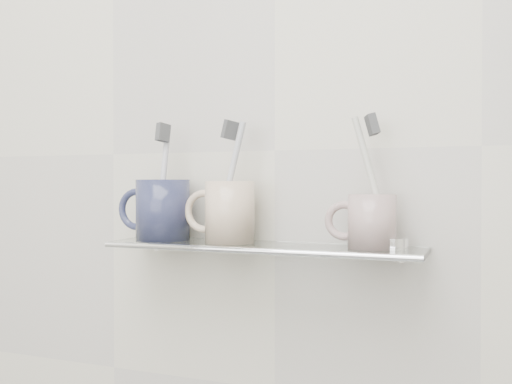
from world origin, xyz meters
The scene contains 18 objects.
wall_back centered at (0.00, 1.10, 1.25)m, with size 2.50×2.50×0.00m, color beige.
shelf_glass centered at (0.00, 1.04, 1.10)m, with size 0.50×0.12×0.01m, color silver.
shelf_rail centered at (0.00, 0.98, 1.10)m, with size 0.01×0.01×0.50m, color silver.
bracket_left centered at (-0.21, 1.09, 1.09)m, with size 0.02×0.02×0.03m, color silver.
bracket_right centered at (0.21, 1.09, 1.09)m, with size 0.02×0.02×0.03m, color silver.
mug_left centered at (-0.18, 1.04, 1.15)m, with size 0.09×0.09×0.10m, color #1C213D.
mug_left_handle centered at (-0.23, 1.04, 1.15)m, with size 0.07×0.07×0.01m, color #1C213D.
toothbrush_left centered at (-0.18, 1.04, 1.20)m, with size 0.01×0.01×0.19m, color #B1B1BA.
bristles_left centered at (-0.18, 1.04, 1.28)m, with size 0.01×0.02×0.03m, color #3C3E3F.
mug_center centered at (-0.06, 1.04, 1.15)m, with size 0.08×0.08×0.10m, color beige.
mug_center_handle centered at (-0.10, 1.04, 1.15)m, with size 0.07×0.07×0.01m, color beige.
toothbrush_center centered at (-0.06, 1.04, 1.20)m, with size 0.01×0.01×0.19m, color #A7AEB8.
bristles_center centered at (-0.06, 1.04, 1.28)m, with size 0.01×0.02×0.03m, color #3C3E3F.
mug_right centered at (0.17, 1.04, 1.14)m, with size 0.07×0.07×0.08m, color white.
mug_right_handle centered at (0.13, 1.04, 1.14)m, with size 0.06×0.06×0.01m, color white.
toothbrush_right centered at (0.17, 1.04, 1.20)m, with size 0.01×0.01×0.19m, color beige.
bristles_right centered at (0.17, 1.04, 1.28)m, with size 0.01×0.02×0.03m, color #3C3E3F.
chrome_cap centered at (0.20, 1.04, 1.11)m, with size 0.04×0.04×0.02m, color silver.
Camera 1 is at (0.32, 0.21, 1.19)m, focal length 40.00 mm.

